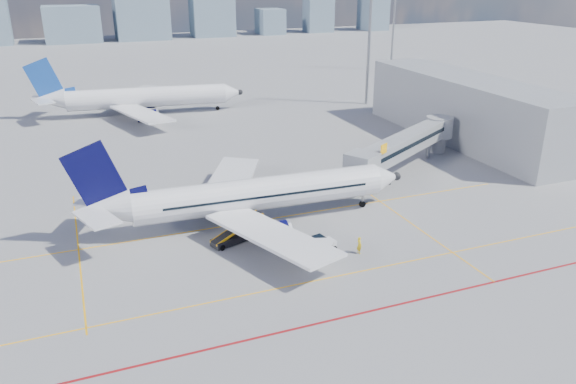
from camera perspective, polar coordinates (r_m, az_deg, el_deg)
name	(u,v)px	position (r m, az deg, el deg)	size (l,w,h in m)	color
ground	(297,250)	(55.48, 0.88, -5.93)	(420.00, 420.00, 0.00)	slate
apron_markings	(307,270)	(52.11, 1.94, -7.89)	(90.00, 35.12, 0.01)	#FFAD0D
jet_bridge	(409,143)	(78.48, 12.21, 4.90)	(23.55, 15.78, 6.30)	gray
terminal_block	(467,109)	(94.78, 17.69, 8.01)	(10.00, 42.00, 10.00)	gray
floodlight_mast_ne	(369,36)	(116.03, 8.27, 15.43)	(3.20, 0.61, 25.45)	gray
floodlight_mast_far	(394,19)	(159.73, 10.72, 16.93)	(3.20, 0.61, 25.45)	gray
distant_skyline	(53,12)	(235.91, -22.79, 16.50)	(246.77, 15.81, 30.62)	slate
main_aircraft	(247,196)	(60.03, -4.19, -0.39)	(36.49, 31.78, 10.77)	silver
second_aircraft	(139,98)	(110.88, -14.93, 9.22)	(39.06, 33.97, 11.43)	silver
baggage_tug	(322,244)	(54.91, 3.45, -5.32)	(2.69, 1.94, 1.71)	silver
cargo_dolly	(314,250)	(53.11, 2.63, -5.95)	(3.99, 2.64, 2.01)	black
belt_loader	(232,237)	(56.93, -5.68, -4.58)	(6.00, 3.24, 2.44)	black
ramp_worker	(359,245)	(54.98, 7.25, -5.38)	(0.63, 0.41, 1.73)	gold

